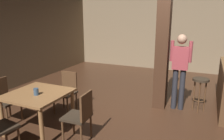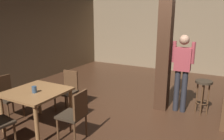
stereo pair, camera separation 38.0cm
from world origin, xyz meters
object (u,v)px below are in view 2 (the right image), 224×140
Objects in this scene: chair_north at (68,89)px; napkin_cup at (34,90)px; chair_east at (75,113)px; bar_stool_near at (203,89)px; standing_person at (182,68)px; chair_west at (7,95)px; dining_table at (37,96)px.

chair_north reaches higher than napkin_cup.
chair_east is 2.80m from bar_stool_near.
chair_east is (0.94, -0.94, 0.00)m from chair_north.
chair_west is at bearing -146.39° from standing_person.
chair_east is at bearing -122.37° from standing_person.
dining_table is 3.05m from standing_person.
bar_stool_near is at bearing 24.56° from chair_north.
chair_west reaches higher than bar_stool_near.
bar_stool_near is (2.62, 2.25, -0.24)m from napkin_cup.
dining_table is 1.15× the size of chair_north.
dining_table is 3.44m from bar_stool_near.
napkin_cup is (0.08, -1.01, 0.30)m from chair_north.
standing_person is (2.23, 2.06, 0.37)m from dining_table.
napkin_cup reaches higher than bar_stool_near.
chair_east is (0.91, -0.02, -0.13)m from dining_table.
chair_west is 0.52× the size of standing_person.
chair_west is 1.00× the size of chair_east.
standing_person is at bearing 57.63° from chair_east.
bar_stool_near is (0.46, 0.10, -0.43)m from standing_person.
chair_west and chair_north have the same top height.
chair_east is 1.17× the size of bar_stool_near.
dining_table is 0.60× the size of standing_person.
chair_north is at bearing 47.30° from chair_west.
chair_west reaches higher than dining_table.
chair_east is 0.52× the size of standing_person.
bar_stool_near is at bearing 31.27° from chair_west.
chair_east reaches higher than napkin_cup.
napkin_cup is 0.07× the size of standing_person.
chair_north is 1.17× the size of bar_stool_near.
chair_west is 3.76m from standing_person.
dining_table is 1.15× the size of chair_east.
chair_east reaches higher than bar_stool_near.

